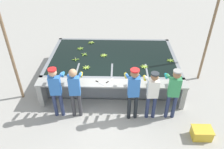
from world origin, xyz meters
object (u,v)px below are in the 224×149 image
object	(u,v)px
banana_bunch_floating_1	(135,72)
banana_bunch_floating_6	(144,67)
banana_bunch_floating_8	(86,67)
banana_bunch_floating_7	(104,55)
knife_0	(109,81)
knife_1	(99,82)
support_post_left	(11,56)
worker_4	(174,89)
banana_bunch_floating_3	(80,48)
banana_bunch_floating_5	(91,43)
banana_bunch_floating_2	(76,59)
worker_0	(56,88)
worker_3	(152,91)
banana_bunch_floating_4	(170,60)
support_post_right	(208,40)
crate	(202,133)
worker_1	(75,89)
worker_2	(133,89)
banana_bunch_floating_0	(84,54)

from	to	relation	value
banana_bunch_floating_1	banana_bunch_floating_6	bearing A→B (deg)	47.09
banana_bunch_floating_8	banana_bunch_floating_7	bearing A→B (deg)	57.64
knife_0	knife_1	bearing A→B (deg)	-167.88
banana_bunch_floating_1	banana_bunch_floating_8	size ratio (longest dim) A/B	1.01
knife_1	support_post_left	distance (m)	2.78
banana_bunch_floating_7	banana_bunch_floating_1	bearing A→B (deg)	-45.26
worker_4	banana_bunch_floating_3	world-z (taller)	worker_4
banana_bunch_floating_5	banana_bunch_floating_2	bearing A→B (deg)	-106.40
banana_bunch_floating_2	knife_1	bearing A→B (deg)	-55.20
banana_bunch_floating_5	support_post_left	size ratio (longest dim) A/B	0.09
banana_bunch_floating_7	banana_bunch_floating_3	bearing A→B (deg)	151.08
banana_bunch_floating_8	knife_0	bearing A→B (deg)	-43.53
banana_bunch_floating_3	worker_0	bearing A→B (deg)	-95.90
worker_3	banana_bunch_floating_4	distance (m)	2.12
banana_bunch_floating_8	knife_1	world-z (taller)	banana_bunch_floating_8
banana_bunch_floating_2	support_post_left	size ratio (longest dim) A/B	0.09
support_post_right	worker_0	bearing A→B (deg)	-156.72
banana_bunch_floating_8	knife_0	xyz separation A→B (m)	(0.81, -0.77, -0.01)
worker_0	crate	xyz separation A→B (m)	(4.12, -0.79, -0.88)
banana_bunch_floating_8	support_post_right	world-z (taller)	support_post_right
worker_0	worker_3	world-z (taller)	worker_0
worker_4	worker_1	bearing A→B (deg)	-179.82
banana_bunch_floating_1	support_post_right	xyz separation A→B (m)	(2.55, 1.00, 0.71)
worker_4	banana_bunch_floating_8	xyz separation A→B (m)	(-2.68, 1.34, -0.15)
banana_bunch_floating_7	support_post_right	xyz separation A→B (m)	(3.66, -0.12, 0.71)
banana_bunch_floating_5	banana_bunch_floating_6	world-z (taller)	same
banana_bunch_floating_5	banana_bunch_floating_1	bearing A→B (deg)	-52.34
worker_0	banana_bunch_floating_3	distance (m)	2.78
knife_1	crate	size ratio (longest dim) A/B	0.53
banana_bunch_floating_5	worker_2	bearing A→B (deg)	-64.95
worker_0	banana_bunch_floating_0	xyz separation A→B (m)	(0.51, 2.28, -0.16)
knife_1	crate	xyz separation A→B (m)	(2.92, -1.32, -0.72)
banana_bunch_floating_8	crate	distance (m)	4.11
banana_bunch_floating_0	banana_bunch_floating_4	size ratio (longest dim) A/B	0.95
banana_bunch_floating_0	banana_bunch_floating_1	distance (m)	2.18
banana_bunch_floating_7	support_post_left	bearing A→B (deg)	-152.65
worker_0	banana_bunch_floating_1	world-z (taller)	worker_0
banana_bunch_floating_0	banana_bunch_floating_8	bearing A→B (deg)	-78.47
worker_3	banana_bunch_floating_7	size ratio (longest dim) A/B	5.80
banana_bunch_floating_4	knife_1	bearing A→B (deg)	-150.63
worker_2	worker_3	bearing A→B (deg)	4.91
banana_bunch_floating_1	banana_bunch_floating_5	xyz separation A→B (m)	(-1.69, 2.19, 0.00)
worker_2	knife_0	xyz separation A→B (m)	(-0.72, 0.65, -0.20)
banana_bunch_floating_0	banana_bunch_floating_2	distance (m)	0.47
banana_bunch_floating_2	crate	distance (m)	4.77
banana_bunch_floating_5	banana_bunch_floating_4	bearing A→B (deg)	-24.67
banana_bunch_floating_6	crate	bearing A→B (deg)	-57.81
worker_2	banana_bunch_floating_3	xyz separation A→B (m)	(-1.95, 2.81, -0.19)
banana_bunch_floating_5	crate	world-z (taller)	banana_bunch_floating_5
banana_bunch_floating_4	banana_bunch_floating_7	xyz separation A→B (m)	(-2.42, 0.30, -0.00)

